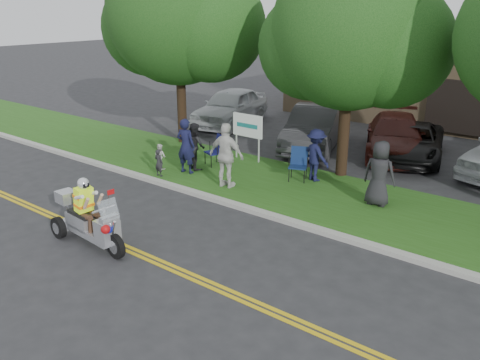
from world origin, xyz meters
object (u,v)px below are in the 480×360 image
Objects in this scene: spectator_adult_mid at (195,146)px; parked_car_left at (315,128)px; lawn_chair_a at (217,148)px; spectator_adult_left at (186,146)px; parked_car_mid at (412,142)px; trike_scooter at (88,221)px; spectator_adult_right at (226,156)px; parked_car_right at (395,136)px; parked_car_far_left at (230,107)px; lawn_chair_b at (299,162)px.

spectator_adult_mid is 0.32× the size of parked_car_left.
lawn_chair_a is 1.34m from spectator_adult_left.
spectator_adult_left is 0.40× the size of parked_car_mid.
trike_scooter is 6.52m from lawn_chair_a.
spectator_adult_right is 0.40× the size of parked_car_left.
parked_car_left reaches higher than lawn_chair_a.
spectator_adult_left is at bearing -77.34° from lawn_chair_a.
parked_car_right is at bearing -133.04° from spectator_adult_left.
trike_scooter reaches higher than lawn_chair_a.
trike_scooter is 1.60× the size of spectator_adult_mid.
parked_car_left reaches higher than parked_car_mid.
spectator_adult_left reaches higher than parked_car_right.
trike_scooter is at bearing -108.18° from parked_car_left.
spectator_adult_mid reaches higher than parked_car_right.
spectator_adult_right is 8.84m from parked_car_far_left.
trike_scooter and parked_car_left have the same top height.
spectator_adult_mid is 7.12m from parked_car_far_left.
spectator_adult_right is 0.43× the size of parked_car_mid.
lawn_chair_b is 3.54m from spectator_adult_mid.
lawn_chair_a is 4.44m from parked_car_left.
spectator_adult_right is at bearing -147.49° from lawn_chair_b.
parked_car_mid is (4.88, 5.19, -0.05)m from lawn_chair_a.
parked_car_left is (1.38, 4.22, 0.13)m from lawn_chair_a.
lawn_chair_a is 6.77m from parked_car_right.
spectator_adult_right is at bearing -62.49° from parked_car_far_left.
parked_car_mid is 0.72m from parked_car_right.
parked_car_left is at bearing 90.79° from lawn_chair_b.
spectator_adult_left is 0.36× the size of parked_car_right.
lawn_chair_a is at bearing -108.88° from spectator_adult_left.
lawn_chair_a is at bearing 107.67° from trike_scooter.
lawn_chair_b is (1.55, 6.77, 0.12)m from trike_scooter.
trike_scooter is 0.55× the size of parked_car_mid.
parked_car_far_left is (-3.55, 6.17, -0.05)m from spectator_adult_mid.
spectator_adult_mid is at bearing -149.40° from parked_car_right.
spectator_adult_right is 5.76m from parked_car_left.
parked_car_mid is at bearing -3.28° from parked_car_left.
lawn_chair_a is 3.07m from lawn_chair_b.
trike_scooter reaches higher than parked_car_mid.
spectator_adult_left reaches higher than lawn_chair_b.
lawn_chair_a is at bearing -48.82° from spectator_adult_right.
lawn_chair_b is 5.11m from parked_car_mid.
parked_car_left reaches higher than parked_car_right.
parked_car_right reaches higher than parked_car_mid.
parked_car_mid is (5.09, 6.48, -0.38)m from spectator_adult_left.
spectator_adult_right reaches higher than spectator_adult_left.
trike_scooter is at bearing -54.67° from lawn_chair_a.
lawn_chair_b is at bearing -131.74° from spectator_adult_right.
spectator_adult_left is 0.37× the size of parked_car_left.
spectator_adult_left is 0.92× the size of spectator_adult_right.
lawn_chair_b reaches higher than lawn_chair_a.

